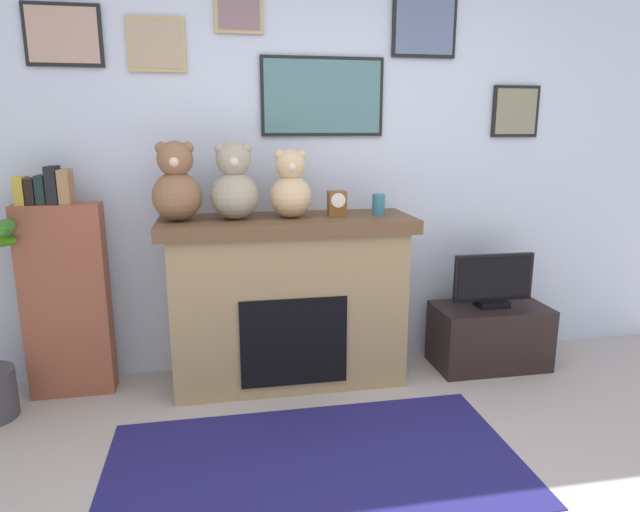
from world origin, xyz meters
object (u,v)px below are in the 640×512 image
at_px(bookshelf, 65,294).
at_px(mantel_clock, 337,204).
at_px(tv_stand, 489,336).
at_px(teddy_bear_brown, 234,185).
at_px(candle_jar, 379,204).
at_px(fireplace, 288,299).
at_px(teddy_bear_cream, 291,187).
at_px(teddy_bear_grey, 176,185).
at_px(television, 493,282).

height_order(bookshelf, mantel_clock, bookshelf).
distance_m(bookshelf, tv_stand, 2.65).
bearing_deg(teddy_bear_brown, candle_jar, 0.04).
bearing_deg(bookshelf, fireplace, -2.43).
height_order(fireplace, mantel_clock, mantel_clock).
bearing_deg(fireplace, teddy_bear_cream, -39.25).
xyz_separation_m(tv_stand, teddy_bear_brown, (-1.64, 0.03, 1.03)).
bearing_deg(teddy_bear_grey, television, -0.83).
distance_m(television, mantel_clock, 1.16).
bearing_deg(teddy_bear_grey, mantel_clock, -0.05).
bearing_deg(fireplace, mantel_clock, -3.66).
distance_m(bookshelf, teddy_bear_brown, 1.17).
bearing_deg(television, teddy_bear_grey, 179.17).
height_order(television, teddy_bear_brown, teddy_bear_brown).
height_order(candle_jar, teddy_bear_grey, teddy_bear_grey).
distance_m(tv_stand, teddy_bear_brown, 1.93).
distance_m(fireplace, mantel_clock, 0.66).
distance_m(fireplace, candle_jar, 0.80).
xyz_separation_m(mantel_clock, teddy_bear_brown, (-0.60, 0.00, 0.12)).
bearing_deg(mantel_clock, teddy_bear_cream, 179.81).
bearing_deg(tv_stand, television, -90.00).
height_order(candle_jar, teddy_bear_cream, teddy_bear_cream).
relative_size(bookshelf, teddy_bear_grey, 3.00).
bearing_deg(candle_jar, mantel_clock, -179.69).
xyz_separation_m(bookshelf, teddy_bear_cream, (1.31, -0.07, 0.60)).
xyz_separation_m(tv_stand, teddy_bear_grey, (-1.96, 0.03, 1.03)).
distance_m(bookshelf, mantel_clock, 1.66).
distance_m(candle_jar, teddy_bear_cream, 0.55).
bearing_deg(candle_jar, tv_stand, -2.05).
xyz_separation_m(teddy_bear_brown, teddy_bear_cream, (0.33, 0.00, -0.02)).
relative_size(tv_stand, mantel_clock, 4.83).
bearing_deg(teddy_bear_brown, television, -1.00).
bearing_deg(fireplace, candle_jar, -1.82).
distance_m(tv_stand, teddy_bear_cream, 1.65).
xyz_separation_m(candle_jar, teddy_bear_grey, (-1.18, -0.00, 0.14)).
bearing_deg(fireplace, teddy_bear_brown, -176.55).
bearing_deg(teddy_bear_grey, teddy_bear_cream, 0.01).
distance_m(candle_jar, teddy_bear_grey, 1.19).
height_order(tv_stand, mantel_clock, mantel_clock).
bearing_deg(mantel_clock, candle_jar, 0.31).
relative_size(bookshelf, candle_jar, 10.40).
distance_m(fireplace, tv_stand, 1.37).
distance_m(tv_stand, candle_jar, 1.18).
relative_size(bookshelf, tv_stand, 1.84).
distance_m(television, teddy_bear_grey, 2.06).
relative_size(teddy_bear_brown, teddy_bear_cream, 1.11).
bearing_deg(television, fireplace, 177.99).
bearing_deg(mantel_clock, television, -1.53).
relative_size(fireplace, bookshelf, 1.11).
bearing_deg(teddy_bear_cream, mantel_clock, -0.19).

